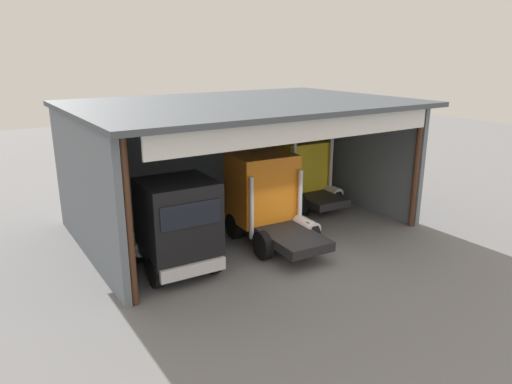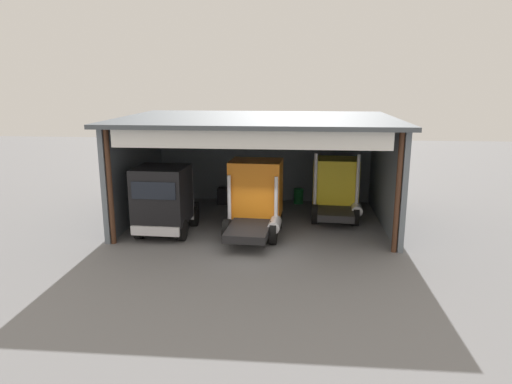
{
  "view_description": "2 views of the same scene",
  "coord_description": "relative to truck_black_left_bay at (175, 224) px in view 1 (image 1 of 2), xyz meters",
  "views": [
    {
      "loc": [
        -10.35,
        -12.96,
        7.56
      ],
      "look_at": [
        0.0,
        3.11,
        1.88
      ],
      "focal_mm": 33.34,
      "sensor_mm": 36.0,
      "label": 1
    },
    {
      "loc": [
        2.0,
        -19.72,
        7.4
      ],
      "look_at": [
        0.0,
        3.11,
        1.88
      ],
      "focal_mm": 32.73,
      "sensor_mm": 36.0,
      "label": 2
    }
  ],
  "objects": [
    {
      "name": "tool_cart",
      "position": [
        2.05,
        6.08,
        -1.29
      ],
      "size": [
        0.9,
        0.6,
        1.0
      ],
      "primitive_type": "cube",
      "color": "black",
      "rests_on": "ground"
    },
    {
      "name": "oil_drum",
      "position": [
        6.52,
        6.59,
        -1.34
      ],
      "size": [
        0.58,
        0.58,
        0.9
      ],
      "primitive_type": "cylinder",
      "color": "#197233",
      "rests_on": "ground"
    },
    {
      "name": "truck_yellow_center_left_bay",
      "position": [
        8.53,
        3.71,
        -0.09
      ],
      "size": [
        2.66,
        4.26,
        3.68
      ],
      "rotation": [
        0.0,
        0.0,
        -0.06
      ],
      "color": "yellow",
      "rests_on": "ground"
    },
    {
      "name": "truck_orange_yard_outside",
      "position": [
        4.38,
        0.82,
        0.03
      ],
      "size": [
        2.73,
        5.03,
        3.57
      ],
      "rotation": [
        0.0,
        0.0,
        -0.06
      ],
      "color": "orange",
      "rests_on": "ground"
    },
    {
      "name": "truck_black_left_bay",
      "position": [
        0.0,
        0.0,
        0.0
      ],
      "size": [
        2.62,
        4.79,
        3.42
      ],
      "rotation": [
        0.0,
        0.0,
        3.1
      ],
      "color": "black",
      "rests_on": "ground"
    },
    {
      "name": "ground_plane",
      "position": [
        4.34,
        -1.58,
        -1.79
      ],
      "size": [
        80.0,
        80.0,
        0.0
      ],
      "primitive_type": "plane",
      "color": "slate",
      "rests_on": "ground"
    },
    {
      "name": "workshop_shed",
      "position": [
        4.34,
        3.71,
        2.02
      ],
      "size": [
        13.86,
        9.74,
        5.56
      ],
      "color": "slate",
      "rests_on": "ground"
    }
  ]
}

